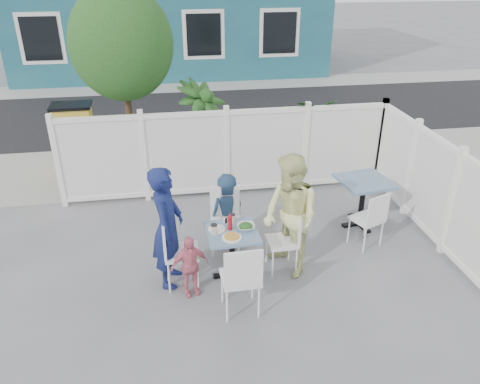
{
  "coord_description": "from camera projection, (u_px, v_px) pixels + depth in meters",
  "views": [
    {
      "loc": [
        -0.91,
        -5.3,
        3.96
      ],
      "look_at": [
        0.0,
        0.32,
        1.08
      ],
      "focal_mm": 35.0,
      "sensor_mm": 36.0,
      "label": 1
    }
  ],
  "objects": [
    {
      "name": "coffee_cup_b",
      "position": [
        232.0,
        219.0,
        6.35
      ],
      "size": [
        0.07,
        0.07,
        0.11
      ],
      "primitive_type": "cylinder",
      "color": "beige",
      "rests_on": "main_table"
    },
    {
      "name": "near_sidewalk",
      "position": [
        214.0,
        164.0,
        9.93
      ],
      "size": [
        24.0,
        2.6,
        0.01
      ],
      "primitive_type": "cube",
      "color": "gray",
      "rests_on": "ground"
    },
    {
      "name": "salt_shaker",
      "position": [
        224.0,
        220.0,
        6.35
      ],
      "size": [
        0.03,
        0.03,
        0.07
      ],
      "primitive_type": "cylinder",
      "color": "white",
      "rests_on": "main_table"
    },
    {
      "name": "spare_table",
      "position": [
        363.0,
        190.0,
        7.44
      ],
      "size": [
        0.86,
        0.86,
        0.81
      ],
      "rotation": [
        0.0,
        0.0,
        0.13
      ],
      "color": "#4C6898",
      "rests_on": "ground"
    },
    {
      "name": "potted_shrub_a",
      "position": [
        201.0,
        133.0,
        8.84
      ],
      "size": [
        1.52,
        1.52,
        1.94
      ],
      "primitive_type": "imported",
      "rotation": [
        0.0,
        0.0,
        0.94
      ],
      "color": "#183F15",
      "rests_on": "ground"
    },
    {
      "name": "boy",
      "position": [
        228.0,
        209.0,
        7.04
      ],
      "size": [
        0.64,
        0.55,
        1.12
      ],
      "primitive_type": "imported",
      "rotation": [
        0.0,
        0.0,
        3.57
      ],
      "color": "navy",
      "rests_on": "ground"
    },
    {
      "name": "ketchup_bottle",
      "position": [
        230.0,
        223.0,
        6.16
      ],
      "size": [
        0.06,
        0.06,
        0.2
      ],
      "primitive_type": "cylinder",
      "color": "#AD0915",
      "rests_on": "main_table"
    },
    {
      "name": "salad_bowl",
      "position": [
        246.0,
        227.0,
        6.21
      ],
      "size": [
        0.23,
        0.23,
        0.06
      ],
      "primitive_type": "imported",
      "color": "white",
      "rests_on": "main_table"
    },
    {
      "name": "plate_side",
      "position": [
        217.0,
        229.0,
        6.2
      ],
      "size": [
        0.23,
        0.23,
        0.02
      ],
      "primitive_type": "cylinder",
      "color": "white",
      "rests_on": "main_table"
    },
    {
      "name": "chair_spare",
      "position": [
        371.0,
        216.0,
        6.9
      ],
      "size": [
        0.53,
        0.52,
        0.91
      ],
      "rotation": [
        0.0,
        0.0,
        0.39
      ],
      "color": "white",
      "rests_on": "ground"
    },
    {
      "name": "woman",
      "position": [
        290.0,
        217.0,
        6.21
      ],
      "size": [
        0.91,
        1.02,
        1.73
      ],
      "primitive_type": "imported",
      "rotation": [
        0.0,
        0.0,
        -1.2
      ],
      "color": "#C8D147",
      "rests_on": "ground"
    },
    {
      "name": "street",
      "position": [
        199.0,
        113.0,
        13.19
      ],
      "size": [
        24.0,
        5.0,
        0.01
      ],
      "primitive_type": "cube",
      "color": "black",
      "rests_on": "ground"
    },
    {
      "name": "tree",
      "position": [
        121.0,
        44.0,
        8.09
      ],
      "size": [
        1.8,
        1.62,
        3.59
      ],
      "color": "#382316",
      "rests_on": "ground"
    },
    {
      "name": "ground",
      "position": [
        243.0,
        271.0,
        6.58
      ],
      "size": [
        80.0,
        80.0,
        0.0
      ],
      "primitive_type": "plane",
      "color": "slate"
    },
    {
      "name": "fence_back",
      "position": [
        227.0,
        155.0,
        8.36
      ],
      "size": [
        5.86,
        0.08,
        1.6
      ],
      "color": "white",
      "rests_on": "ground"
    },
    {
      "name": "chair_right",
      "position": [
        288.0,
        236.0,
        6.42
      ],
      "size": [
        0.41,
        0.42,
        0.91
      ],
      "rotation": [
        0.0,
        0.0,
        1.6
      ],
      "color": "white",
      "rests_on": "ground"
    },
    {
      "name": "chair_near",
      "position": [
        242.0,
        276.0,
        5.52
      ],
      "size": [
        0.47,
        0.45,
        1.0
      ],
      "rotation": [
        0.0,
        0.0,
        0.03
      ],
      "color": "white",
      "rests_on": "ground"
    },
    {
      "name": "potted_shrub_b",
      "position": [
        294.0,
        136.0,
        9.06
      ],
      "size": [
        1.57,
        1.37,
        1.68
      ],
      "primitive_type": "imported",
      "rotation": [
        0.0,
        0.0,
        0.04
      ],
      "color": "#183F15",
      "rests_on": "ground"
    },
    {
      "name": "pepper_shaker",
      "position": [
        226.0,
        220.0,
        6.34
      ],
      "size": [
        0.03,
        0.03,
        0.07
      ],
      "primitive_type": "cylinder",
      "color": "black",
      "rests_on": "main_table"
    },
    {
      "name": "utility_cabinet",
      "position": [
        76.0,
        139.0,
        9.42
      ],
      "size": [
        0.73,
        0.53,
        1.32
      ],
      "primitive_type": "cube",
      "rotation": [
        0.0,
        0.0,
        0.03
      ],
      "color": "gold",
      "rests_on": "ground"
    },
    {
      "name": "coffee_cup_a",
      "position": [
        214.0,
        230.0,
        6.08
      ],
      "size": [
        0.08,
        0.08,
        0.13
      ],
      "primitive_type": "cylinder",
      "color": "beige",
      "rests_on": "main_table"
    },
    {
      "name": "chair_back",
      "position": [
        225.0,
        215.0,
        6.87
      ],
      "size": [
        0.48,
        0.47,
        0.96
      ],
      "rotation": [
        0.0,
        0.0,
        3.02
      ],
      "color": "white",
      "rests_on": "ground"
    },
    {
      "name": "chair_left",
      "position": [
        175.0,
        247.0,
        6.07
      ],
      "size": [
        0.45,
        0.46,
        1.01
      ],
      "rotation": [
        0.0,
        0.0,
        -1.58
      ],
      "color": "white",
      "rests_on": "ground"
    },
    {
      "name": "fence_right",
      "position": [
        429.0,
        187.0,
        7.19
      ],
      "size": [
        0.08,
        3.66,
        1.6
      ],
      "rotation": [
        0.0,
        0.0,
        1.57
      ],
      "color": "white",
      "rests_on": "ground"
    },
    {
      "name": "plate_main",
      "position": [
        232.0,
        238.0,
        6.01
      ],
      "size": [
        0.26,
        0.26,
        0.02
      ],
      "primitive_type": "cylinder",
      "color": "white",
      "rests_on": "main_table"
    },
    {
      "name": "far_sidewalk",
      "position": [
        192.0,
        86.0,
        15.92
      ],
      "size": [
        24.0,
        1.6,
        0.01
      ],
      "primitive_type": "cube",
      "color": "gray",
      "rests_on": "ground"
    },
    {
      "name": "man",
      "position": [
        167.0,
        227.0,
        6.01
      ],
      "size": [
        0.52,
        0.68,
        1.68
      ],
      "primitive_type": "imported",
      "rotation": [
        0.0,
        0.0,
        1.36
      ],
      "color": "navy",
      "rests_on": "ground"
    },
    {
      "name": "main_table",
      "position": [
        232.0,
        242.0,
        6.23
      ],
      "size": [
        0.7,
        0.7,
        0.72
      ],
      "rotation": [
        0.0,
        0.0,
        0.04
      ],
      "color": "#4C6898",
      "rests_on": "ground"
    },
    {
      "name": "toddler",
      "position": [
        190.0,
        266.0,
        5.95
      ],
      "size": [
        0.54,
        0.34,
        0.86
      ],
      "primitive_type": "imported",
      "rotation": [
        0.0,
        0.0,
        0.27
      ],
      "color": "#DB6E83",
      "rests_on": "ground"
    }
  ]
}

